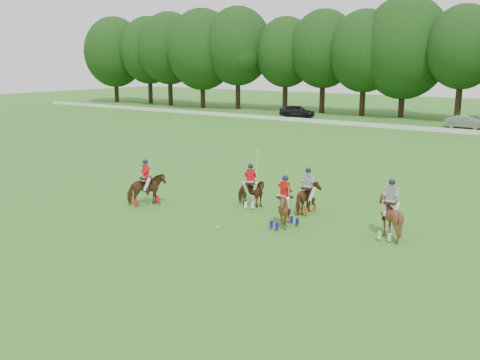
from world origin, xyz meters
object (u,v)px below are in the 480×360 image
Objects in this scene: car_left at (297,111)px; polo_red_b at (250,192)px; polo_stripe_a at (308,197)px; car_mid at (465,122)px; polo_stripe_b at (390,217)px; polo_red_c at (285,209)px; polo_red_a at (146,189)px; polo_ball at (218,227)px.

car_left is 41.99m from polo_red_b.
car_mid is at bearing 92.38° from polo_stripe_a.
polo_red_b is at bearing 175.27° from polo_stripe_b.
polo_red_b is at bearing -167.13° from polo_stripe_a.
polo_red_c reaches higher than car_mid.
polo_stripe_a is (21.21, -37.07, 0.01)m from car_left.
polo_stripe_b is at bearing 10.11° from polo_red_a.
polo_stripe_a reaches higher than polo_ball.
polo_ball is (-0.43, -41.25, -0.61)m from car_mid.
polo_red_c is (2.99, -1.89, 0.07)m from polo_red_b.
polo_ball is (-1.97, -4.18, -0.70)m from polo_stripe_a.
car_left is at bearing 109.40° from polo_red_a.
polo_stripe_b is (6.99, -0.58, 0.12)m from polo_red_b.
polo_red_c is 1.06× the size of polo_stripe_a.
polo_red_a is 7.32m from polo_red_c.
polo_red_c is (7.29, 0.70, -0.01)m from polo_red_a.
polo_red_c reaches higher than polo_ball.
polo_red_b is at bearing 101.93° from polo_ball.
car_left is 45.04m from polo_red_c.
polo_ball is at bearing -115.25° from polo_stripe_a.
polo_red_b is 29.34× the size of polo_ball.
polo_red_b is at bearing 177.89° from car_mid.
polo_red_a is at bearing -169.89° from polo_stripe_b.
polo_red_c reaches higher than car_left.
car_left is 45.98m from polo_stripe_b.
car_left is 45.52m from polo_ball.
polo_red_b is (-1.18, -37.70, 0.08)m from car_mid.
car_left reaches higher than polo_ball.
polo_stripe_a reaches higher than car_left.
polo_red_b is at bearing -163.02° from car_left.
car_mid is 1.68× the size of polo_stripe_b.
polo_red_a is at bearing -174.51° from polo_red_c.
polo_ball is (0.75, -3.55, -0.68)m from polo_red_b.
polo_stripe_b is at bearing -4.73° from polo_red_b.
car_mid is (19.67, 0.00, -0.09)m from car_left.
polo_red_a reaches higher than polo_ball.
polo_red_b is 3.54m from polo_red_c.
polo_red_b is 3.70m from polo_ball.
polo_red_b is at bearing 147.67° from polo_red_c.
polo_red_c is at bearing -177.71° from car_mid.
polo_red_b is 2.79m from polo_stripe_a.
polo_stripe_b is (25.48, -38.27, 0.11)m from car_left.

